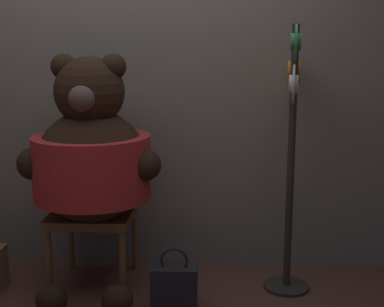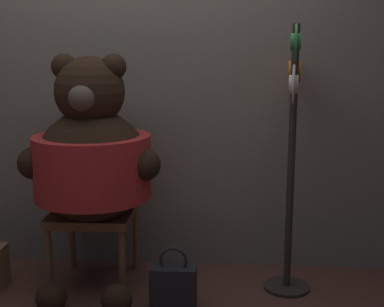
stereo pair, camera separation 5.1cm
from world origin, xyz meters
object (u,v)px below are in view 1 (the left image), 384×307
hat_display_rack (291,143)px  handbag_on_ground (174,287)px  teddy_bear (92,159)px  chair (96,201)px

hat_display_rack → handbag_on_ground: bearing=-154.4°
teddy_bear → hat_display_rack: 1.17m
handbag_on_ground → hat_display_rack: bearing=25.6°
hat_display_rack → handbag_on_ground: (-0.67, -0.32, -0.78)m
chair → teddy_bear: teddy_bear is taller
chair → hat_display_rack: hat_display_rack is taller
teddy_bear → chair: bearing=97.6°
teddy_bear → handbag_on_ground: teddy_bear is taller
chair → handbag_on_ground: bearing=-37.0°
handbag_on_ground → chair: bearing=143.0°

